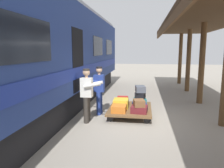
{
  "coord_description": "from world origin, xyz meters",
  "views": [
    {
      "loc": [
        0.0,
        6.58,
        2.25
      ],
      "look_at": [
        1.08,
        -0.29,
        1.15
      ],
      "focal_mm": 33.79,
      "sensor_mm": 36.0,
      "label": 1
    }
  ],
  "objects_px": {
    "suitcase_teal_softside": "(140,101)",
    "suitcase_brown_leather": "(139,103)",
    "suitcase_yellow_case": "(121,103)",
    "train_car": "(35,57)",
    "suitcase_orange_carryall": "(119,108)",
    "suitcase_navy_fabric": "(140,106)",
    "luggage_cart": "(130,109)",
    "suitcase_red_plastic": "(123,100)",
    "suitcase_slate_roller": "(140,89)",
    "suitcase_maroon_trunk": "(139,109)",
    "porter_in_overalls": "(99,89)",
    "suitcase_black_hardshell": "(140,95)",
    "porter_by_door": "(87,94)"
  },
  "relations": [
    {
      "from": "suitcase_navy_fabric",
      "to": "porter_in_overalls",
      "type": "xyz_separation_m",
      "value": [
        1.45,
        0.01,
        0.56
      ]
    },
    {
      "from": "train_car",
      "to": "suitcase_navy_fabric",
      "type": "xyz_separation_m",
      "value": [
        -3.48,
        -0.59,
        -1.7
      ]
    },
    {
      "from": "suitcase_black_hardshell",
      "to": "suitcase_slate_roller",
      "type": "distance_m",
      "value": 0.23
    },
    {
      "from": "suitcase_orange_carryall",
      "to": "train_car",
      "type": "bearing_deg",
      "value": 1.21
    },
    {
      "from": "suitcase_navy_fabric",
      "to": "suitcase_yellow_case",
      "type": "bearing_deg",
      "value": 0.0
    },
    {
      "from": "train_car",
      "to": "suitcase_orange_carryall",
      "type": "xyz_separation_m",
      "value": [
        -2.83,
        -0.06,
        -1.67
      ]
    },
    {
      "from": "suitcase_yellow_case",
      "to": "suitcase_brown_leather",
      "type": "distance_m",
      "value": 0.87
    },
    {
      "from": "luggage_cart",
      "to": "suitcase_brown_leather",
      "type": "distance_m",
      "value": 0.74
    },
    {
      "from": "suitcase_red_plastic",
      "to": "suitcase_navy_fabric",
      "type": "distance_m",
      "value": 0.85
    },
    {
      "from": "luggage_cart",
      "to": "suitcase_navy_fabric",
      "type": "relative_size",
      "value": 3.54
    },
    {
      "from": "suitcase_yellow_case",
      "to": "suitcase_brown_leather",
      "type": "xyz_separation_m",
      "value": [
        -0.65,
        0.56,
        0.17
      ]
    },
    {
      "from": "porter_by_door",
      "to": "suitcase_maroon_trunk",
      "type": "bearing_deg",
      "value": -166.87
    },
    {
      "from": "suitcase_teal_softside",
      "to": "porter_by_door",
      "type": "relative_size",
      "value": 0.28
    },
    {
      "from": "luggage_cart",
      "to": "suitcase_navy_fabric",
      "type": "distance_m",
      "value": 0.35
    },
    {
      "from": "luggage_cart",
      "to": "suitcase_teal_softside",
      "type": "distance_m",
      "value": 0.64
    },
    {
      "from": "suitcase_maroon_trunk",
      "to": "suitcase_orange_carryall",
      "type": "distance_m",
      "value": 0.66
    },
    {
      "from": "train_car",
      "to": "suitcase_maroon_trunk",
      "type": "relative_size",
      "value": 33.21
    },
    {
      "from": "suitcase_yellow_case",
      "to": "suitcase_orange_carryall",
      "type": "xyz_separation_m",
      "value": [
        0.0,
        0.53,
        -0.04
      ]
    },
    {
      "from": "suitcase_yellow_case",
      "to": "suitcase_teal_softside",
      "type": "relative_size",
      "value": 1.21
    },
    {
      "from": "suitcase_maroon_trunk",
      "to": "porter_in_overalls",
      "type": "distance_m",
      "value": 1.63
    },
    {
      "from": "suitcase_yellow_case",
      "to": "porter_by_door",
      "type": "xyz_separation_m",
      "value": [
        0.96,
        0.91,
        0.5
      ]
    },
    {
      "from": "suitcase_maroon_trunk",
      "to": "suitcase_teal_softside",
      "type": "bearing_deg",
      "value": -90.0
    },
    {
      "from": "suitcase_teal_softside",
      "to": "suitcase_black_hardshell",
      "type": "xyz_separation_m",
      "value": [
        -0.01,
        -0.03,
        0.23
      ]
    },
    {
      "from": "suitcase_teal_softside",
      "to": "suitcase_slate_roller",
      "type": "relative_size",
      "value": 0.94
    },
    {
      "from": "suitcase_teal_softside",
      "to": "suitcase_black_hardshell",
      "type": "distance_m",
      "value": 0.23
    },
    {
      "from": "suitcase_red_plastic",
      "to": "suitcase_maroon_trunk",
      "type": "height_order",
      "value": "suitcase_red_plastic"
    },
    {
      "from": "suitcase_brown_leather",
      "to": "porter_by_door",
      "type": "xyz_separation_m",
      "value": [
        1.6,
        0.35,
        0.33
      ]
    },
    {
      "from": "suitcase_black_hardshell",
      "to": "train_car",
      "type": "bearing_deg",
      "value": 18.22
    },
    {
      "from": "suitcase_brown_leather",
      "to": "suitcase_black_hardshell",
      "type": "bearing_deg",
      "value": -90.73
    },
    {
      "from": "luggage_cart",
      "to": "suitcase_brown_leather",
      "type": "height_order",
      "value": "suitcase_brown_leather"
    },
    {
      "from": "train_car",
      "to": "porter_in_overalls",
      "type": "xyz_separation_m",
      "value": [
        -2.04,
        -0.58,
        -1.14
      ]
    },
    {
      "from": "suitcase_maroon_trunk",
      "to": "porter_by_door",
      "type": "height_order",
      "value": "porter_by_door"
    },
    {
      "from": "train_car",
      "to": "porter_by_door",
      "type": "xyz_separation_m",
      "value": [
        -1.87,
        0.32,
        -1.14
      ]
    },
    {
      "from": "suitcase_maroon_trunk",
      "to": "suitcase_teal_softside",
      "type": "xyz_separation_m",
      "value": [
        0.0,
        -1.06,
        0.0
      ]
    },
    {
      "from": "train_car",
      "to": "suitcase_orange_carryall",
      "type": "distance_m",
      "value": 3.29
    },
    {
      "from": "suitcase_red_plastic",
      "to": "suitcase_brown_leather",
      "type": "xyz_separation_m",
      "value": [
        -0.65,
        1.09,
        0.2
      ]
    },
    {
      "from": "porter_by_door",
      "to": "suitcase_red_plastic",
      "type": "bearing_deg",
      "value": -123.63
    },
    {
      "from": "train_car",
      "to": "suitcase_orange_carryall",
      "type": "relative_size",
      "value": 30.23
    },
    {
      "from": "suitcase_teal_softside",
      "to": "suitcase_orange_carryall",
      "type": "distance_m",
      "value": 1.25
    },
    {
      "from": "suitcase_brown_leather",
      "to": "suitcase_slate_roller",
      "type": "height_order",
      "value": "suitcase_slate_roller"
    },
    {
      "from": "suitcase_navy_fabric",
      "to": "suitcase_slate_roller",
      "type": "bearing_deg",
      "value": -90.15
    },
    {
      "from": "suitcase_red_plastic",
      "to": "suitcase_brown_leather",
      "type": "height_order",
      "value": "suitcase_brown_leather"
    },
    {
      "from": "suitcase_teal_softside",
      "to": "suitcase_black_hardshell",
      "type": "bearing_deg",
      "value": -101.33
    },
    {
      "from": "suitcase_brown_leather",
      "to": "porter_in_overalls",
      "type": "height_order",
      "value": "porter_in_overalls"
    },
    {
      "from": "suitcase_maroon_trunk",
      "to": "suitcase_black_hardshell",
      "type": "xyz_separation_m",
      "value": [
        -0.01,
        -1.09,
        0.24
      ]
    },
    {
      "from": "suitcase_teal_softside",
      "to": "suitcase_brown_leather",
      "type": "bearing_deg",
      "value": 89.53
    },
    {
      "from": "luggage_cart",
      "to": "suitcase_navy_fabric",
      "type": "bearing_deg",
      "value": 180.0
    },
    {
      "from": "suitcase_maroon_trunk",
      "to": "suitcase_navy_fabric",
      "type": "bearing_deg",
      "value": -90.0
    },
    {
      "from": "suitcase_orange_carryall",
      "to": "porter_by_door",
      "type": "distance_m",
      "value": 1.16
    },
    {
      "from": "luggage_cart",
      "to": "suitcase_teal_softside",
      "type": "xyz_separation_m",
      "value": [
        -0.33,
        -0.53,
        0.15
      ]
    }
  ]
}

